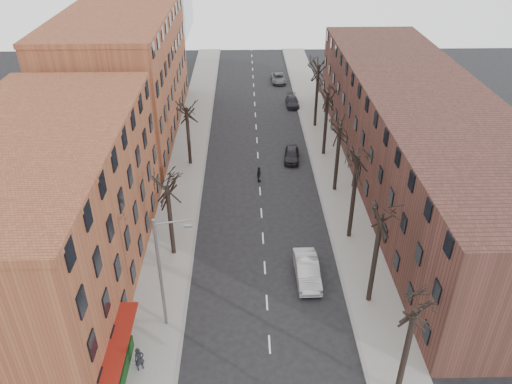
{
  "coord_description": "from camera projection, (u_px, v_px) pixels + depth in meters",
  "views": [
    {
      "loc": [
        -1.5,
        -15.39,
        26.43
      ],
      "look_at": [
        -0.58,
        21.29,
        4.0
      ],
      "focal_mm": 35.0,
      "sensor_mm": 36.0,
      "label": 1
    }
  ],
  "objects": [
    {
      "name": "tree_left_a",
      "position": [
        174.0,
        254.0,
        42.13
      ],
      "size": [
        5.2,
        5.2,
        9.5
      ],
      "primitive_type": null,
      "color": "black",
      "rests_on": "ground"
    },
    {
      "name": "parked_car_mid",
      "position": [
        292.0,
        102.0,
        70.43
      ],
      "size": [
        1.76,
        4.23,
        1.22
      ],
      "primitive_type": "imported",
      "rotation": [
        0.0,
        0.0,
        0.01
      ],
      "color": "black",
      "rests_on": "ground"
    },
    {
      "name": "tree_left_b",
      "position": [
        191.0,
        164.0,
        55.78
      ],
      "size": [
        5.2,
        5.2,
        9.5
      ],
      "primitive_type": null,
      "color": "black",
      "rests_on": "ground"
    },
    {
      "name": "tree_right_f",
      "position": [
        315.0,
        126.0,
        64.63
      ],
      "size": [
        5.2,
        5.2,
        11.6
      ],
      "primitive_type": null,
      "color": "black",
      "rests_on": "ground"
    },
    {
      "name": "building_right",
      "position": [
        418.0,
        136.0,
        50.26
      ],
      "size": [
        12.0,
        50.0,
        10.0
      ],
      "primitive_type": "cube",
      "color": "#4D2B24",
      "rests_on": "ground"
    },
    {
      "name": "tree_right_b",
      "position": [
        368.0,
        301.0,
        37.34
      ],
      "size": [
        5.2,
        5.2,
        10.8
      ],
      "primitive_type": null,
      "color": "black",
      "rests_on": "ground"
    },
    {
      "name": "pedestrian_a",
      "position": [
        139.0,
        359.0,
        31.44
      ],
      "size": [
        0.77,
        0.69,
        1.76
      ],
      "primitive_type": "imported",
      "rotation": [
        0.0,
        0.0,
        0.54
      ],
      "color": "black",
      "rests_on": "sidewalk_left"
    },
    {
      "name": "tree_right_c",
      "position": [
        349.0,
        237.0,
        44.16
      ],
      "size": [
        5.2,
        5.2,
        11.6
      ],
      "primitive_type": null,
      "color": "black",
      "rests_on": "ground"
    },
    {
      "name": "parked_car_near",
      "position": [
        292.0,
        154.0,
        56.28
      ],
      "size": [
        2.02,
        4.19,
        1.38
      ],
      "primitive_type": "imported",
      "rotation": [
        0.0,
        0.0,
        -0.1
      ],
      "color": "black",
      "rests_on": "ground"
    },
    {
      "name": "pedestrian_crossing",
      "position": [
        259.0,
        174.0,
        52.03
      ],
      "size": [
        0.74,
        1.09,
        1.73
      ],
      "primitive_type": "imported",
      "rotation": [
        0.0,
        0.0,
        1.22
      ],
      "color": "black",
      "rests_on": "ground"
    },
    {
      "name": "sidewalk_left",
      "position": [
        188.0,
        159.0,
        56.59
      ],
      "size": [
        4.0,
        90.0,
        0.15
      ],
      "primitive_type": "cube",
      "color": "gray",
      "rests_on": "ground"
    },
    {
      "name": "building_left_far",
      "position": [
        124.0,
        75.0,
        60.48
      ],
      "size": [
        12.0,
        28.0,
        14.0
      ],
      "primitive_type": "cube",
      "color": "brown",
      "rests_on": "ground"
    },
    {
      "name": "hedge",
      "position": [
        118.0,
        378.0,
        30.67
      ],
      "size": [
        0.8,
        6.0,
        1.0
      ],
      "primitive_type": "cube",
      "color": "#133814",
      "rests_on": "sidewalk_left"
    },
    {
      "name": "awning_left",
      "position": [
        124.0,
        372.0,
        31.86
      ],
      "size": [
        1.2,
        7.0,
        0.15
      ],
      "primitive_type": "cube",
      "color": "maroon",
      "rests_on": "ground"
    },
    {
      "name": "tree_right_d",
      "position": [
        334.0,
        190.0,
        50.99
      ],
      "size": [
        5.2,
        5.2,
        10.0
      ],
      "primitive_type": null,
      "color": "black",
      "rests_on": "ground"
    },
    {
      "name": "silver_sedan",
      "position": [
        307.0,
        270.0,
        39.06
      ],
      "size": [
        1.87,
        5.05,
        1.65
      ],
      "primitive_type": "imported",
      "rotation": [
        0.0,
        0.0,
        0.02
      ],
      "color": "#A5A8AC",
      "rests_on": "ground"
    },
    {
      "name": "parked_car_far",
      "position": [
        278.0,
        78.0,
        78.96
      ],
      "size": [
        2.26,
        4.66,
        1.28
      ],
      "primitive_type": "imported",
      "rotation": [
        0.0,
        0.0,
        0.03
      ],
      "color": "#53565A",
      "rests_on": "ground"
    },
    {
      "name": "building_left_near",
      "position": [
        47.0,
        216.0,
        36.27
      ],
      "size": [
        12.0,
        26.0,
        12.0
      ],
      "primitive_type": "cube",
      "color": "brown",
      "rests_on": "ground"
    },
    {
      "name": "streetlight",
      "position": [
        162.0,
        270.0,
        32.71
      ],
      "size": [
        2.45,
        0.22,
        9.03
      ],
      "color": "slate",
      "rests_on": "ground"
    },
    {
      "name": "sidewalk_right",
      "position": [
        328.0,
        158.0,
        56.93
      ],
      "size": [
        4.0,
        90.0,
        0.15
      ],
      "primitive_type": "cube",
      "color": "gray",
      "rests_on": "ground"
    },
    {
      "name": "tree_right_e",
      "position": [
        323.0,
        154.0,
        57.81
      ],
      "size": [
        5.2,
        5.2,
        10.8
      ],
      "primitive_type": null,
      "color": "black",
      "rests_on": "ground"
    }
  ]
}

